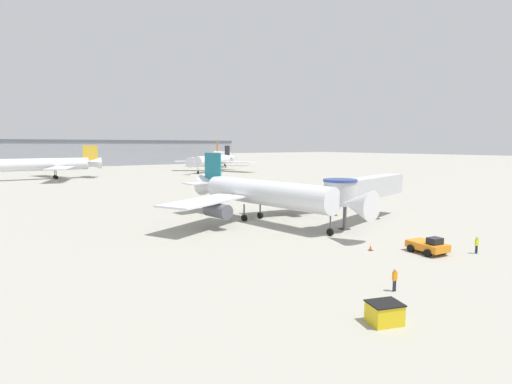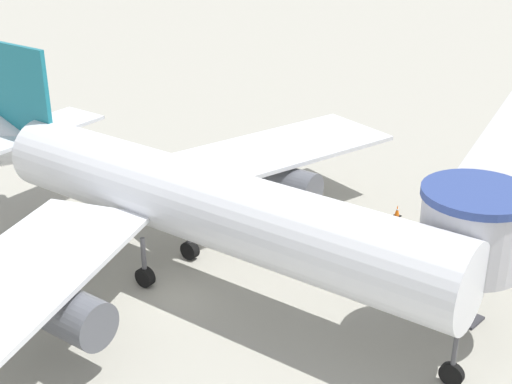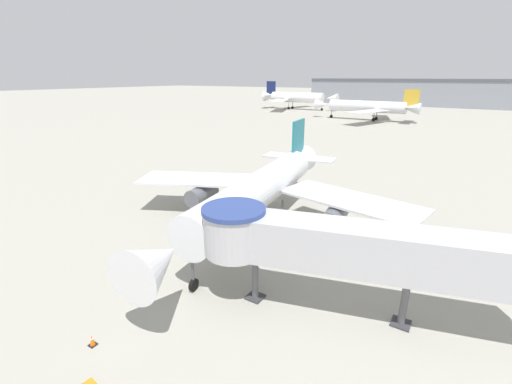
{
  "view_description": "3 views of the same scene",
  "coord_description": "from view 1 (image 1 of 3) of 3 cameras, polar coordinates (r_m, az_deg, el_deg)",
  "views": [
    {
      "loc": [
        -30.39,
        -44.31,
        10.52
      ],
      "look_at": [
        -2.26,
        -3.83,
        4.7
      ],
      "focal_mm": 28.0,
      "sensor_mm": 36.0,
      "label": 1
    },
    {
      "loc": [
        -17.07,
        -20.88,
        16.8
      ],
      "look_at": [
        5.58,
        0.49,
        2.82
      ],
      "focal_mm": 50.0,
      "sensor_mm": 36.0,
      "label": 2
    },
    {
      "loc": [
        17.25,
        -26.92,
        14.25
      ],
      "look_at": [
        0.49,
        -0.24,
        3.56
      ],
      "focal_mm": 24.0,
      "sensor_mm": 36.0,
      "label": 3
    }
  ],
  "objects": [
    {
      "name": "main_airplane",
      "position": [
        54.44,
        0.88,
        -0.2
      ],
      "size": [
        29.99,
        31.17,
        9.31
      ],
      "rotation": [
        0.0,
        0.0,
        0.13
      ],
      "color": "silver",
      "rests_on": "ground_plane"
    },
    {
      "name": "traffic_cone_near_nose",
      "position": [
        42.01,
        16.05,
        -7.58
      ],
      "size": [
        0.41,
        0.41,
        0.68
      ],
      "color": "black",
      "rests_on": "ground_plane"
    },
    {
      "name": "traffic_cone_starboard_wing",
      "position": [
        60.88,
        11.38,
        -3.06
      ],
      "size": [
        0.39,
        0.39,
        0.65
      ],
      "color": "black",
      "rests_on": "ground_plane"
    },
    {
      "name": "jet_bridge",
      "position": [
        55.21,
        15.02,
        0.47
      ],
      "size": [
        19.45,
        8.08,
        6.41
      ],
      "rotation": [
        0.0,
        0.0,
        0.27
      ],
      "color": "#B7B7BC",
      "rests_on": "ground_plane"
    },
    {
      "name": "service_container_yellow",
      "position": [
        25.79,
        17.89,
        -16.12
      ],
      "size": [
        2.33,
        2.09,
        1.29
      ],
      "rotation": [
        0.0,
        0.0,
        -0.33
      ],
      "color": "yellow",
      "rests_on": "ground_plane"
    },
    {
      "name": "background_jet_orange_tail",
      "position": [
        197.96,
        -4.97,
        5.19
      ],
      "size": [
        30.97,
        29.19,
        12.09
      ],
      "rotation": [
        0.0,
        0.0,
        -0.31
      ],
      "color": "white",
      "rests_on": "ground_plane"
    },
    {
      "name": "background_jet_black_tail",
      "position": [
        159.13,
        -6.03,
        4.53
      ],
      "size": [
        32.93,
        31.39,
        10.26
      ],
      "rotation": [
        0.0,
        0.0,
        -0.94
      ],
      "color": "silver",
      "rests_on": "ground_plane"
    },
    {
      "name": "background_jet_gold_tail",
      "position": [
        138.87,
        -27.75,
        3.5
      ],
      "size": [
        35.16,
        37.44,
        10.39
      ],
      "rotation": [
        0.0,
        0.0,
        -1.59
      ],
      "color": "silver",
      "rests_on": "ground_plane"
    },
    {
      "name": "pushback_tug_orange",
      "position": [
        42.74,
        23.38,
        -7.04
      ],
      "size": [
        2.92,
        3.88,
        1.69
      ],
      "rotation": [
        0.0,
        0.0,
        -0.13
      ],
      "color": "orange",
      "rests_on": "ground_plane"
    },
    {
      "name": "ground_crew_wing_walker",
      "position": [
        44.58,
        29.0,
        -6.5
      ],
      "size": [
        0.36,
        0.26,
        1.67
      ],
      "rotation": [
        0.0,
        0.0,
        6.04
      ],
      "color": "#1E2338",
      "rests_on": "ground_plane"
    },
    {
      "name": "terminal_building",
      "position": [
        224.08,
        -23.09,
        5.18
      ],
      "size": [
        158.57,
        27.84,
        13.07
      ],
      "color": "gray",
      "rests_on": "ground_plane"
    },
    {
      "name": "ground_crew_marshaller",
      "position": [
        31.04,
        19.2,
        -11.56
      ],
      "size": [
        0.36,
        0.25,
        1.69
      ],
      "rotation": [
        0.0,
        0.0,
        6.09
      ],
      "color": "#1E2338",
      "rests_on": "ground_plane"
    },
    {
      "name": "ground_plane",
      "position": [
        54.75,
        -0.35,
        -4.34
      ],
      "size": [
        800.0,
        800.0,
        0.0
      ],
      "primitive_type": "plane",
      "color": "#9E9B8E"
    }
  ]
}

